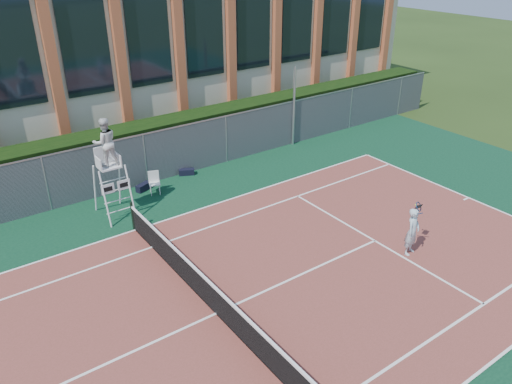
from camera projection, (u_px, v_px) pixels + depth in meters
ground at (216, 314)px, 13.85m from camera, size 120.00×120.00×0.00m
apron at (198, 295)px, 14.57m from camera, size 36.00×20.00×0.01m
tennis_court at (216, 314)px, 13.84m from camera, size 23.77×10.97×0.02m
tennis_net at (216, 299)px, 13.61m from camera, size 0.10×11.30×1.10m
fence at (99, 171)px, 19.72m from camera, size 40.00×0.06×2.20m
hedge at (88, 162)px, 20.59m from camera, size 40.00×1.40×2.20m
building at (25, 54)px, 24.96m from camera, size 45.00×10.60×8.22m
steel_pole at (294, 107)px, 24.40m from camera, size 0.12×0.12×3.95m
umpire_chair at (106, 145)px, 17.61m from camera, size 1.07×1.65×3.84m
plastic_chair at (154, 180)px, 20.22m from camera, size 0.56×0.56×0.93m
sports_bag_near at (144, 187)px, 20.61m from camera, size 0.73×0.50×0.29m
sports_bag_far at (187, 172)px, 21.97m from camera, size 0.73×0.56×0.27m
tennis_player at (412, 231)px, 16.14m from camera, size 0.97×0.70×1.66m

